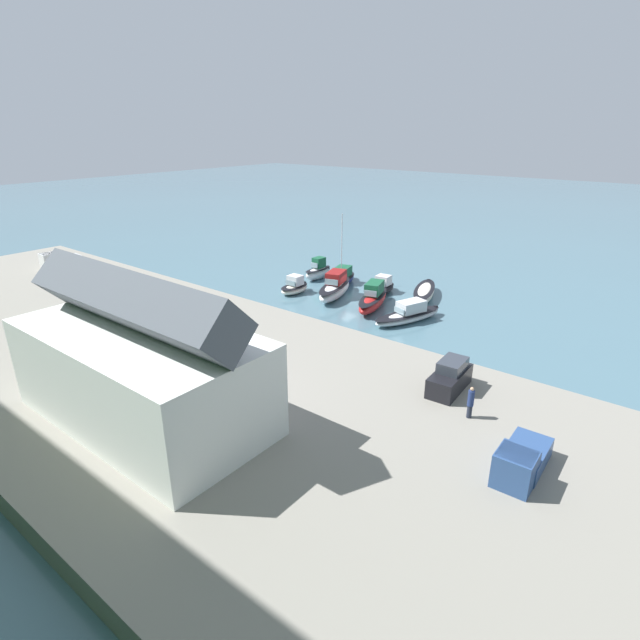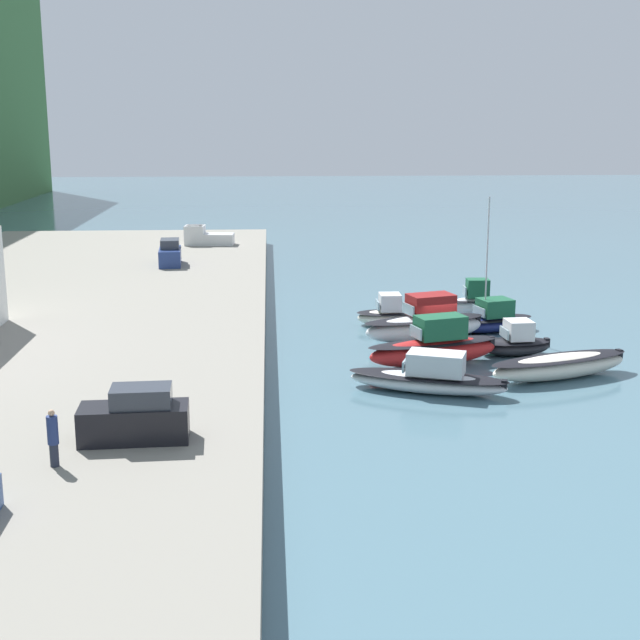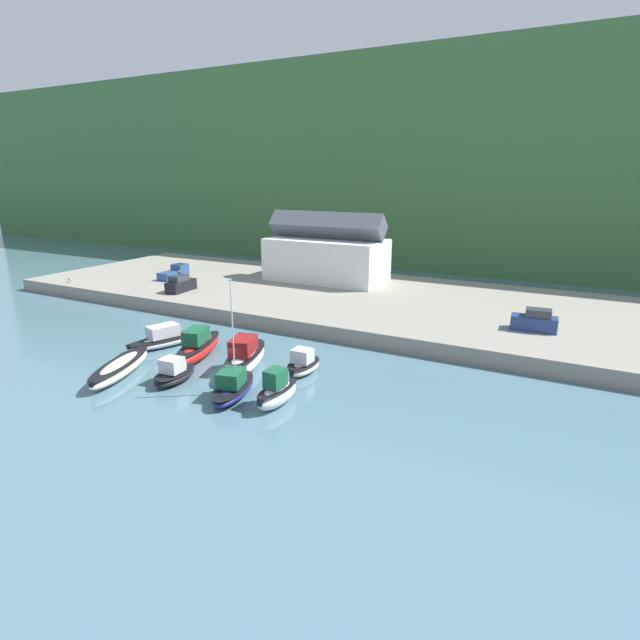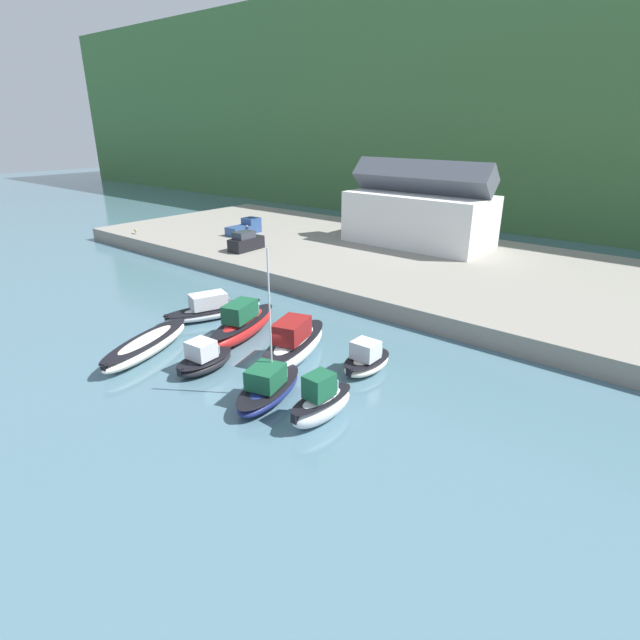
{
  "view_description": "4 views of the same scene",
  "coord_description": "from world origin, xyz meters",
  "px_view_note": "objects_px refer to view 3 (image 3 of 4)",
  "views": [
    {
      "loc": [
        -32.09,
        45.6,
        18.73
      ],
      "look_at": [
        -4.37,
        10.33,
        1.22
      ],
      "focal_mm": 28.0,
      "sensor_mm": 36.0,
      "label": 1
    },
    {
      "loc": [
        -53.37,
        10.72,
        13.92
      ],
      "look_at": [
        1.8,
        7.56,
        1.24
      ],
      "focal_mm": 50.0,
      "sensor_mm": 36.0,
      "label": 2
    },
    {
      "loc": [
        25.05,
        -31.39,
        16.16
      ],
      "look_at": [
        3.3,
        9.93,
        2.48
      ],
      "focal_mm": 28.0,
      "sensor_mm": 36.0,
      "label": 3
    },
    {
      "loc": [
        21.62,
        -21.51,
        15.06
      ],
      "look_at": [
        -0.58,
        5.36,
        1.24
      ],
      "focal_mm": 28.0,
      "sensor_mm": 36.0,
      "label": 4
    }
  ],
  "objects_px": {
    "pickup_truck_0": "(176,272)",
    "person_on_quay": "(180,278)",
    "moored_boat_4": "(120,368)",
    "moored_boat_0": "(167,338)",
    "moored_boat_5": "(174,373)",
    "dog_on_quay": "(69,279)",
    "moored_boat_2": "(245,358)",
    "moored_boat_7": "(277,392)",
    "moored_boat_1": "(198,347)",
    "parked_car_1": "(535,321)",
    "parked_car_0": "(181,284)",
    "moored_boat_6": "(233,387)",
    "moored_boat_3": "(303,364)"
  },
  "relations": [
    {
      "from": "moored_boat_0",
      "to": "dog_on_quay",
      "type": "relative_size",
      "value": 9.77
    },
    {
      "from": "moored_boat_5",
      "to": "parked_car_1",
      "type": "xyz_separation_m",
      "value": [
        24.65,
        23.0,
        1.77
      ]
    },
    {
      "from": "parked_car_0",
      "to": "person_on_quay",
      "type": "xyz_separation_m",
      "value": [
        -2.51,
        2.56,
        0.18
      ]
    },
    {
      "from": "moored_boat_0",
      "to": "moored_boat_7",
      "type": "xyz_separation_m",
      "value": [
        16.66,
        -6.14,
        0.3
      ]
    },
    {
      "from": "moored_boat_2",
      "to": "moored_boat_5",
      "type": "xyz_separation_m",
      "value": [
        -3.52,
        -4.81,
        -0.38
      ]
    },
    {
      "from": "moored_boat_5",
      "to": "parked_car_1",
      "type": "height_order",
      "value": "parked_car_1"
    },
    {
      "from": "moored_boat_3",
      "to": "moored_boat_0",
      "type": "bearing_deg",
      "value": -179.87
    },
    {
      "from": "moored_boat_5",
      "to": "moored_boat_2",
      "type": "bearing_deg",
      "value": 49.58
    },
    {
      "from": "moored_boat_7",
      "to": "parked_car_1",
      "type": "xyz_separation_m",
      "value": [
        15.02,
        22.71,
        1.45
      ]
    },
    {
      "from": "moored_boat_3",
      "to": "person_on_quay",
      "type": "distance_m",
      "value": 32.43
    },
    {
      "from": "moored_boat_5",
      "to": "moored_boat_1",
      "type": "bearing_deg",
      "value": 106.59
    },
    {
      "from": "moored_boat_2",
      "to": "person_on_quay",
      "type": "height_order",
      "value": "person_on_quay"
    },
    {
      "from": "moored_boat_1",
      "to": "moored_boat_3",
      "type": "bearing_deg",
      "value": -8.84
    },
    {
      "from": "moored_boat_4",
      "to": "moored_boat_5",
      "type": "bearing_deg",
      "value": -7.24
    },
    {
      "from": "moored_boat_4",
      "to": "moored_boat_0",
      "type": "bearing_deg",
      "value": 85.92
    },
    {
      "from": "moored_boat_5",
      "to": "person_on_quay",
      "type": "distance_m",
      "value": 30.12
    },
    {
      "from": "person_on_quay",
      "to": "dog_on_quay",
      "type": "distance_m",
      "value": 16.16
    },
    {
      "from": "moored_boat_7",
      "to": "parked_car_1",
      "type": "relative_size",
      "value": 1.04
    },
    {
      "from": "moored_boat_3",
      "to": "moored_boat_5",
      "type": "xyz_separation_m",
      "value": [
        -8.22,
        -6.6,
        -0.02
      ]
    },
    {
      "from": "moored_boat_7",
      "to": "moored_boat_5",
      "type": "bearing_deg",
      "value": -175.96
    },
    {
      "from": "moored_boat_7",
      "to": "person_on_quay",
      "type": "bearing_deg",
      "value": 145.62
    },
    {
      "from": "parked_car_0",
      "to": "dog_on_quay",
      "type": "xyz_separation_m",
      "value": [
        -17.63,
        -3.13,
        -0.46
      ]
    },
    {
      "from": "moored_boat_5",
      "to": "moored_boat_0",
      "type": "bearing_deg",
      "value": 133.29
    },
    {
      "from": "moored_boat_0",
      "to": "parked_car_1",
      "type": "height_order",
      "value": "parked_car_1"
    },
    {
      "from": "moored_boat_4",
      "to": "dog_on_quay",
      "type": "relative_size",
      "value": 10.08
    },
    {
      "from": "moored_boat_0",
      "to": "parked_car_1",
      "type": "distance_m",
      "value": 35.79
    },
    {
      "from": "moored_boat_1",
      "to": "moored_boat_5",
      "type": "bearing_deg",
      "value": -85.53
    },
    {
      "from": "moored_boat_5",
      "to": "parked_car_0",
      "type": "distance_m",
      "value": 26.53
    },
    {
      "from": "moored_boat_6",
      "to": "dog_on_quay",
      "type": "height_order",
      "value": "moored_boat_6"
    },
    {
      "from": "pickup_truck_0",
      "to": "moored_boat_5",
      "type": "bearing_deg",
      "value": -48.31
    },
    {
      "from": "moored_boat_5",
      "to": "moored_boat_6",
      "type": "relative_size",
      "value": 0.5
    },
    {
      "from": "moored_boat_0",
      "to": "pickup_truck_0",
      "type": "height_order",
      "value": "pickup_truck_0"
    },
    {
      "from": "moored_boat_4",
      "to": "pickup_truck_0",
      "type": "relative_size",
      "value": 1.86
    },
    {
      "from": "moored_boat_5",
      "to": "moored_boat_7",
      "type": "relative_size",
      "value": 0.99
    },
    {
      "from": "moored_boat_0",
      "to": "moored_boat_1",
      "type": "xyz_separation_m",
      "value": [
        5.03,
        -1.18,
        0.31
      ]
    },
    {
      "from": "moored_boat_4",
      "to": "parked_car_1",
      "type": "distance_m",
      "value": 38.2
    },
    {
      "from": "pickup_truck_0",
      "to": "moored_boat_7",
      "type": "bearing_deg",
      "value": -38.52
    },
    {
      "from": "moored_boat_6",
      "to": "parked_car_0",
      "type": "distance_m",
      "value": 30.71
    },
    {
      "from": "parked_car_1",
      "to": "pickup_truck_0",
      "type": "relative_size",
      "value": 0.91
    },
    {
      "from": "person_on_quay",
      "to": "dog_on_quay",
      "type": "relative_size",
      "value": 2.43
    },
    {
      "from": "moored_boat_2",
      "to": "person_on_quay",
      "type": "distance_m",
      "value": 29.43
    },
    {
      "from": "moored_boat_4",
      "to": "moored_boat_7",
      "type": "bearing_deg",
      "value": -14.18
    },
    {
      "from": "moored_boat_6",
      "to": "dog_on_quay",
      "type": "bearing_deg",
      "value": 142.22
    },
    {
      "from": "moored_boat_5",
      "to": "person_on_quay",
      "type": "height_order",
      "value": "person_on_quay"
    },
    {
      "from": "parked_car_0",
      "to": "dog_on_quay",
      "type": "height_order",
      "value": "parked_car_0"
    },
    {
      "from": "pickup_truck_0",
      "to": "person_on_quay",
      "type": "distance_m",
      "value": 5.63
    },
    {
      "from": "moored_boat_2",
      "to": "dog_on_quay",
      "type": "xyz_separation_m",
      "value": [
        -38.66,
        11.91,
        0.93
      ]
    },
    {
      "from": "moored_boat_7",
      "to": "moored_boat_1",
      "type": "bearing_deg",
      "value": 159.25
    },
    {
      "from": "moored_boat_3",
      "to": "moored_boat_4",
      "type": "distance_m",
      "value": 15.24
    },
    {
      "from": "moored_boat_1",
      "to": "moored_boat_7",
      "type": "xyz_separation_m",
      "value": [
        11.63,
        -4.96,
        -0.01
      ]
    }
  ]
}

